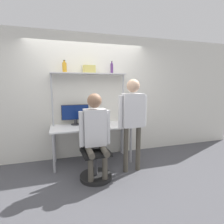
# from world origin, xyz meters

# --- Properties ---
(ground_plane) EXTENTS (12.00, 12.00, 0.00)m
(ground_plane) POSITION_xyz_m (0.00, 0.00, 0.00)
(ground_plane) COLOR #4C4C51
(wall_back) EXTENTS (8.00, 0.06, 2.70)m
(wall_back) POSITION_xyz_m (0.00, 0.73, 1.35)
(wall_back) COLOR silver
(wall_back) RESTS_ON ground_plane
(desk) EXTENTS (1.64, 0.68, 0.78)m
(desk) POSITION_xyz_m (0.00, 0.36, 0.69)
(desk) COLOR white
(desk) RESTS_ON ground_plane
(shelf_unit) EXTENTS (1.56, 0.26, 1.86)m
(shelf_unit) POSITION_xyz_m (0.00, 0.56, 1.55)
(shelf_unit) COLOR silver
(shelf_unit) RESTS_ON ground_plane
(monitor) EXTENTS (0.57, 0.20, 0.43)m
(monitor) POSITION_xyz_m (-0.31, 0.57, 1.02)
(monitor) COLOR #333338
(monitor) RESTS_ON desk
(laptop) EXTENTS (0.29, 0.24, 0.24)m
(laptop) POSITION_xyz_m (-0.08, 0.29, 0.84)
(laptop) COLOR #333338
(laptop) RESTS_ON desk
(cell_phone) EXTENTS (0.07, 0.15, 0.01)m
(cell_phone) POSITION_xyz_m (0.20, 0.26, 0.78)
(cell_phone) COLOR silver
(cell_phone) RESTS_ON desk
(office_chair) EXTENTS (0.56, 0.56, 0.95)m
(office_chair) POSITION_xyz_m (-0.07, -0.29, 0.30)
(office_chair) COLOR black
(office_chair) RESTS_ON ground_plane
(person_seated) EXTENTS (0.53, 0.48, 1.48)m
(person_seated) POSITION_xyz_m (-0.06, -0.34, 0.88)
(person_seated) COLOR #4C473D
(person_seated) RESTS_ON ground_plane
(person_standing) EXTENTS (0.55, 0.23, 1.72)m
(person_standing) POSITION_xyz_m (0.64, -0.26, 1.10)
(person_standing) COLOR #4C473D
(person_standing) RESTS_ON ground_plane
(bottle_purple) EXTENTS (0.06, 0.06, 0.26)m
(bottle_purple) POSITION_xyz_m (0.49, 0.56, 1.97)
(bottle_purple) COLOR #593372
(bottle_purple) RESTS_ON shelf_unit
(bottle_amber) EXTENTS (0.09, 0.09, 0.24)m
(bottle_amber) POSITION_xyz_m (-0.49, 0.56, 1.96)
(bottle_amber) COLOR gold
(bottle_amber) RESTS_ON shelf_unit
(storage_box) EXTENTS (0.24, 0.19, 0.15)m
(storage_box) POSITION_xyz_m (-0.00, 0.56, 1.94)
(storage_box) COLOR #DBCC66
(storage_box) RESTS_ON shelf_unit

